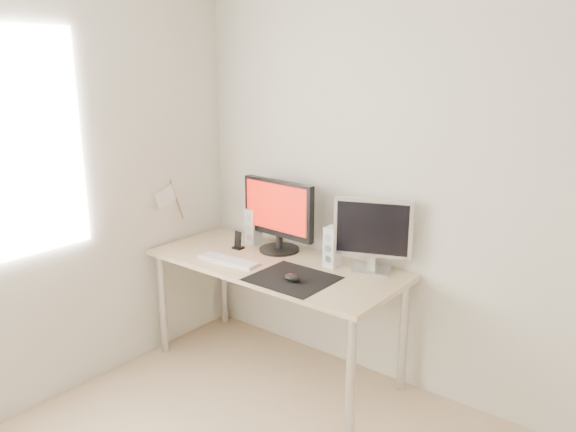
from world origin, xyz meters
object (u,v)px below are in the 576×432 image
Objects in this scene: mouse at (292,278)px; phone_dock at (238,243)px; keyboard at (229,260)px; speaker_left at (253,226)px; main_monitor at (278,213)px; speaker_right at (332,247)px; desk at (275,274)px; second_monitor at (373,232)px.

mouse is 0.67m from phone_dock.
phone_dock reaches higher than keyboard.
speaker_left is (-0.62, 0.37, 0.10)m from mouse.
main_monitor reaches higher than phone_dock.
speaker_right is at bearing 83.65° from mouse.
desk is 0.44m from speaker_left.
desk is (-0.27, 0.18, -0.10)m from mouse.
speaker_right is 0.64m from keyboard.
desk is 0.40m from speaker_right.
speaker_right is at bearing -2.20° from main_monitor.
main_monitor is at bearing 123.41° from desk.
keyboard is at bearing -72.23° from speaker_left.
keyboard is (-0.77, -0.40, -0.23)m from second_monitor.
phone_dock is at bearing -92.38° from speaker_left.
speaker_left is at bearing 87.62° from phone_dock.
desk is 0.39m from main_monitor.
keyboard is (-0.54, -0.33, -0.11)m from speaker_right.
phone_dock is (-0.12, 0.22, 0.03)m from keyboard.
main_monitor is 0.45m from speaker_right.
second_monitor is 1.80× the size of speaker_left.
second_monitor is at bearing 56.88° from mouse.
main_monitor is at bearing -3.85° from speaker_left.
speaker_left reaches higher than phone_dock.
second_monitor is 0.93m from phone_dock.
mouse is at bearing -42.55° from main_monitor.
phone_dock is at bearing 119.31° from keyboard.
main_monitor is 0.27m from speaker_left.
mouse is 0.54m from second_monitor.
desk is at bearing -56.59° from main_monitor.
desk is 6.61× the size of speaker_right.
second_monitor is 1.02× the size of keyboard.
second_monitor reaches higher than keyboard.
keyboard is at bearing -148.82° from speaker_right.
mouse is 0.07× the size of desk.
second_monitor reaches higher than phone_dock.
main_monitor is 1.27× the size of second_monitor.
mouse is 0.58m from main_monitor.
speaker_right is 0.68m from phone_dock.
keyboard is 3.60× the size of phone_dock.
keyboard is at bearing -108.38° from main_monitor.
speaker_right reaches higher than desk.
mouse is 0.25× the size of keyboard.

